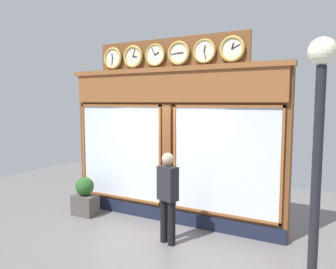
% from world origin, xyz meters
% --- Properties ---
extents(shop_facade, '(5.02, 0.42, 3.91)m').
position_xyz_m(shop_facade, '(0.00, -0.12, 1.74)').
color(shop_facade, brown).
rests_on(shop_facade, ground_plane).
extents(pedestrian, '(0.41, 0.32, 1.69)m').
position_xyz_m(pedestrian, '(-0.50, 0.96, 0.93)').
color(pedestrian, black).
rests_on(pedestrian, ground_plane).
extents(street_lamp, '(0.28, 0.28, 3.24)m').
position_xyz_m(street_lamp, '(-3.00, 2.40, 2.17)').
color(street_lamp, black).
rests_on(street_lamp, ground_plane).
extents(planter_box, '(0.56, 0.36, 0.46)m').
position_xyz_m(planter_box, '(1.89, 0.53, 0.23)').
color(planter_box, '#4C4742').
rests_on(planter_box, ground_plane).
extents(planter_shrub, '(0.42, 0.42, 0.42)m').
position_xyz_m(planter_shrub, '(1.89, 0.53, 0.67)').
color(planter_shrub, '#285623').
rests_on(planter_shrub, planter_box).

